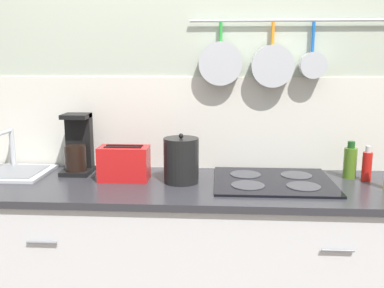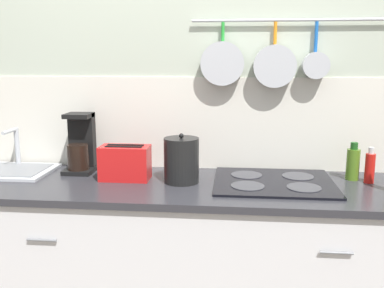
{
  "view_description": "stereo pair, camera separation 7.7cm",
  "coord_description": "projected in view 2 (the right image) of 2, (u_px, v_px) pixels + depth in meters",
  "views": [
    {
      "loc": [
        0.13,
        -2.08,
        1.54
      ],
      "look_at": [
        0.0,
        0.0,
        1.12
      ],
      "focal_mm": 40.0,
      "sensor_mm": 36.0,
      "label": 1
    },
    {
      "loc": [
        0.21,
        -2.07,
        1.54
      ],
      "look_at": [
        0.0,
        0.0,
        1.12
      ],
      "focal_mm": 40.0,
      "sensor_mm": 36.0,
      "label": 2
    }
  ],
  "objects": [
    {
      "name": "wall_back",
      "position": [
        198.0,
        105.0,
        2.44
      ],
      "size": [
        7.2,
        0.15,
        2.6
      ],
      "color": "#B2BCA8",
      "rests_on": "ground_plane"
    },
    {
      "name": "cabinet_base",
      "position": [
        191.0,
        271.0,
        2.26
      ],
      "size": [
        2.63,
        0.62,
        0.88
      ],
      "color": "silver",
      "rests_on": "ground_plane"
    },
    {
      "name": "countertop",
      "position": [
        191.0,
        187.0,
        2.17
      ],
      "size": [
        2.67,
        0.65,
        0.03
      ],
      "color": "#2D2D33",
      "rests_on": "cabinet_base"
    },
    {
      "name": "sink_basin",
      "position": [
        8.0,
        169.0,
        2.39
      ],
      "size": [
        0.5,
        0.36,
        0.23
      ],
      "color": "#B7BABF",
      "rests_on": "countertop"
    },
    {
      "name": "coffee_maker",
      "position": [
        80.0,
        148.0,
        2.38
      ],
      "size": [
        0.16,
        0.18,
        0.33
      ],
      "color": "black",
      "rests_on": "countertop"
    },
    {
      "name": "toaster",
      "position": [
        125.0,
        163.0,
        2.23
      ],
      "size": [
        0.27,
        0.14,
        0.18
      ],
      "color": "red",
      "rests_on": "countertop"
    },
    {
      "name": "kettle",
      "position": [
        181.0,
        160.0,
        2.18
      ],
      "size": [
        0.18,
        0.18,
        0.25
      ],
      "color": "black",
      "rests_on": "countertop"
    },
    {
      "name": "cooktop",
      "position": [
        274.0,
        182.0,
        2.17
      ],
      "size": [
        0.6,
        0.51,
        0.01
      ],
      "color": "black",
      "rests_on": "countertop"
    },
    {
      "name": "bottle_vinegar",
      "position": [
        353.0,
        163.0,
        2.23
      ],
      "size": [
        0.07,
        0.07,
        0.2
      ],
      "color": "#4C721E",
      "rests_on": "countertop"
    },
    {
      "name": "bottle_dish_soap",
      "position": [
        370.0,
        167.0,
        2.17
      ],
      "size": [
        0.05,
        0.05,
        0.18
      ],
      "color": "red",
      "rests_on": "countertop"
    }
  ]
}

